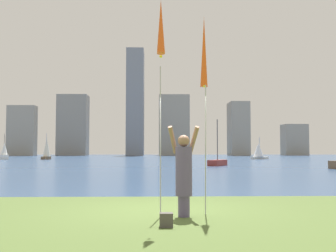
# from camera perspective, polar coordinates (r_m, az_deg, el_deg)

# --- Properties ---
(ground) EXTENTS (120.00, 138.00, 0.12)m
(ground) POSITION_cam_1_polar(r_m,az_deg,el_deg) (60.32, -1.59, -4.73)
(ground) COLOR #475B28
(person) EXTENTS (0.68, 0.50, 1.86)m
(person) POSITION_cam_1_polar(r_m,az_deg,el_deg) (8.50, 2.20, -6.34)
(person) COLOR #594C72
(person) RESTS_ON ground
(kite_flag_left) EXTENTS (0.16, 1.17, 4.39)m
(kite_flag_left) POSITION_cam_1_polar(r_m,az_deg,el_deg) (8.38, -0.99, 12.78)
(kite_flag_left) COLOR #B2B2B7
(kite_flag_left) RESTS_ON ground
(kite_flag_right) EXTENTS (0.16, 0.40, 4.30)m
(kite_flag_right) POSITION_cam_1_polar(r_m,az_deg,el_deg) (9.18, 5.02, 9.73)
(kite_flag_right) COLOR #B2B2B7
(kite_flag_right) RESTS_ON ground
(bag) EXTENTS (0.24, 0.21, 0.25)m
(bag) POSITION_cam_1_polar(r_m,az_deg,el_deg) (7.45, -0.25, -12.90)
(bag) COLOR #4C4742
(bag) RESTS_ON ground
(sailboat_0) EXTENTS (3.06, 2.38, 3.33)m
(sailboat_0) POSITION_cam_1_polar(r_m,az_deg,el_deg) (63.53, 12.45, -3.42)
(sailboat_0) COLOR silver
(sailboat_0) RESTS_ON ground
(sailboat_5) EXTENTS (1.80, 2.16, 3.82)m
(sailboat_5) POSITION_cam_1_polar(r_m,az_deg,el_deg) (65.56, -21.76, -3.41)
(sailboat_5) COLOR white
(sailboat_5) RESTS_ON ground
(sailboat_6) EXTENTS (2.08, 2.75, 4.10)m
(sailboat_6) POSITION_cam_1_polar(r_m,az_deg,el_deg) (36.58, 6.88, -5.03)
(sailboat_6) COLOR maroon
(sailboat_6) RESTS_ON ground
(sailboat_8) EXTENTS (1.24, 2.24, 3.87)m
(sailboat_8) POSITION_cam_1_polar(r_m,az_deg,el_deg) (63.71, -16.49, -3.07)
(sailboat_8) COLOR brown
(sailboat_8) RESTS_ON ground
(skyline_tower_0) EXTENTS (6.80, 3.38, 12.53)m
(skyline_tower_0) POSITION_cam_1_polar(r_m,az_deg,el_deg) (109.23, -19.59, -0.61)
(skyline_tower_0) COLOR gray
(skyline_tower_0) RESTS_ON ground
(skyline_tower_1) EXTENTS (7.65, 5.51, 15.76)m
(skyline_tower_1) POSITION_cam_1_polar(r_m,az_deg,el_deg) (110.22, -13.04, 0.10)
(skyline_tower_1) COLOR gray
(skyline_tower_1) RESTS_ON ground
(skyline_tower_2) EXTENTS (4.33, 7.86, 26.99)m
(skyline_tower_2) POSITION_cam_1_polar(r_m,az_deg,el_deg) (105.98, -4.55, 3.20)
(skyline_tower_2) COLOR gray
(skyline_tower_2) RESTS_ON ground
(skyline_tower_3) EXTENTS (7.84, 6.73, 15.70)m
(skyline_tower_3) POSITION_cam_1_polar(r_m,az_deg,el_deg) (107.97, 0.82, 0.06)
(skyline_tower_3) COLOR gray
(skyline_tower_3) RESTS_ON ground
(skyline_tower_4) EXTENTS (4.82, 6.95, 13.75)m
(skyline_tower_4) POSITION_cam_1_polar(r_m,az_deg,el_deg) (107.94, 9.74, -0.40)
(skyline_tower_4) COLOR gray
(skyline_tower_4) RESTS_ON ground
(skyline_tower_5) EXTENTS (6.11, 5.08, 8.24)m
(skyline_tower_5) POSITION_cam_1_polar(r_m,az_deg,el_deg) (114.73, 17.12, -1.85)
(skyline_tower_5) COLOR gray
(skyline_tower_5) RESTS_ON ground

